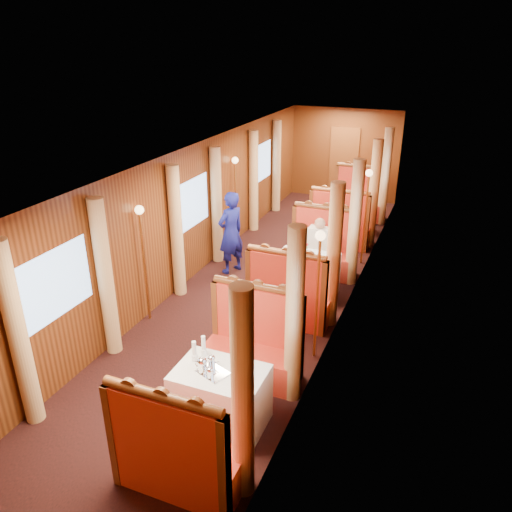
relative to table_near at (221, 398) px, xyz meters
The scene contains 48 objects.
floor 3.60m from the table_near, 102.09° to the left, with size 3.00×12.00×0.01m, color black, non-canonical shape.
ceiling 4.16m from the table_near, 102.09° to the left, with size 3.00×12.00×0.01m, color silver, non-canonical shape.
wall_far 9.57m from the table_near, 94.51° to the left, with size 3.00×2.50×0.01m, color brown, non-canonical shape.
wall_left 4.25m from the table_near, 122.74° to the left, with size 12.00×2.50×0.01m, color brown, non-canonical shape.
wall_right 3.68m from the table_near, 77.91° to the left, with size 12.00×2.50×0.01m, color brown, non-canonical shape.
doorway_far 9.52m from the table_near, 94.53° to the left, with size 0.80×0.04×2.00m, color brown.
table_near is the anchor object (origin of this frame).
banquette_near_fwd 1.02m from the table_near, 90.00° to the right, with size 1.30×0.55×1.34m.
banquette_near_aft 1.02m from the table_near, 90.00° to the left, with size 1.30×0.55×1.34m.
table_mid 3.50m from the table_near, 90.00° to the left, with size 1.05×0.72×0.75m, color white.
banquette_mid_fwd 2.49m from the table_near, 90.00° to the left, with size 1.30×0.55×1.34m.
banquette_mid_aft 4.51m from the table_near, 90.00° to the left, with size 1.30×0.55×1.34m.
table_far 7.00m from the table_near, 90.00° to the left, with size 1.05×0.72×0.75m, color white.
banquette_far_fwd 5.99m from the table_near, 90.00° to the left, with size 1.30×0.55×1.34m.
banquette_far_aft 8.01m from the table_near, 90.00° to the left, with size 1.30×0.55×1.34m.
tea_tray 0.39m from the table_near, 140.22° to the right, with size 0.34×0.26×0.01m, color silver.
teapot_left 0.49m from the table_near, 153.16° to the right, with size 0.19×0.14×0.15m, color silver, non-canonical shape.
teapot_right 0.46m from the table_near, 105.71° to the right, with size 0.14×0.10×0.11m, color silver, non-canonical shape.
teapot_back 0.45m from the table_near, 159.16° to the left, with size 0.15×0.11×0.12m, color silver, non-canonical shape.
fruit_plate 0.53m from the table_near, 19.66° to the right, with size 0.20×0.20×0.05m.
cup_inboard 0.61m from the table_near, 167.60° to the left, with size 0.08×0.08×0.26m.
cup_outboard 0.62m from the table_near, 145.11° to the left, with size 0.08×0.08×0.26m.
rose_vase_mid 3.54m from the table_near, 90.45° to the left, with size 0.06×0.06×0.36m.
rose_vase_far 6.98m from the table_near, 90.27° to the left, with size 0.06×0.06×0.36m.
window_left_near 2.48m from the table_near, behind, with size 1.20×0.90×0.01m, color #85ADDF, non-canonical shape.
curtain_left_near_a 2.41m from the table_near, 159.89° to the right, with size 0.22×0.22×2.35m, color tan.
curtain_left_near_b 2.41m from the table_near, 159.89° to the left, with size 0.22×0.22×2.35m, color tan.
window_right_near 1.30m from the table_near, ahead, with size 1.20×0.90×0.01m, color #85ADDF, non-canonical shape.
curtain_right_near_a 1.28m from the table_near, 51.07° to the right, with size 0.22×0.22×2.35m, color tan.
curtain_right_near_b 1.28m from the table_near, 51.07° to the left, with size 0.22×0.22×2.35m, color tan.
window_left_mid 4.29m from the table_near, 122.56° to the left, with size 1.20×0.90×0.01m, color #85ADDF, non-canonical shape.
curtain_left_mid_a 3.55m from the table_near, 128.06° to the left, with size 0.22×0.22×2.35m, color tan.
curtain_left_mid_b 4.85m from the table_near, 116.46° to the left, with size 0.22×0.22×2.35m, color tan.
window_right_mid 3.73m from the table_near, 78.14° to the left, with size 1.20×0.90×0.01m, color #85ADDF, non-canonical shape.
curtain_right_mid_a 2.90m from the table_near, 76.96° to the left, with size 0.22×0.22×2.35m, color tan.
curtain_right_mid_b 4.40m from the table_near, 81.63° to the left, with size 0.22×0.22×2.35m, color tan.
window_left_far 7.43m from the table_near, 107.71° to the left, with size 1.20×0.90×0.01m, color #85ADDF, non-canonical shape.
curtain_left_far_a 6.62m from the table_near, 108.90° to the left, with size 0.22×0.22×2.35m, color tan.
curtain_left_far_b 8.11m from the table_near, 105.31° to the left, with size 0.22×0.22×2.35m, color tan.
window_right_far 7.12m from the table_near, 84.01° to the left, with size 1.20×0.90×0.01m, color #85ADDF, non-canonical shape.
curtain_right_far_a 6.30m from the table_near, 84.22° to the left, with size 0.22×0.22×2.35m, color tan.
curtain_right_far_b 7.85m from the table_near, 85.37° to the left, with size 0.22×0.22×2.35m, color tan.
sconce_left_fore 2.95m from the table_near, 140.86° to the left, with size 0.14×0.14×1.95m.
sconce_right_fore 2.12m from the table_near, 69.62° to the left, with size 0.14×0.14×1.95m.
sconce_left_aft 5.76m from the table_near, 112.27° to the left, with size 0.14×0.14×1.95m.
sconce_right_aft 5.39m from the table_near, 82.94° to the left, with size 0.14×0.14×1.95m.
steward 4.25m from the table_near, 112.95° to the left, with size 0.59×0.39×1.63m, color navy.
passenger 4.23m from the table_near, 90.00° to the left, with size 0.40×0.44×0.76m.
Camera 1 is at (2.89, -7.69, 4.28)m, focal length 35.00 mm.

